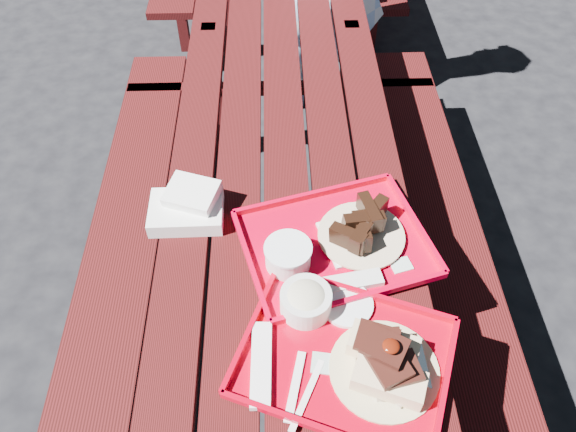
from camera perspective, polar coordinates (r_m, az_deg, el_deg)
The scene contains 5 objects.
ground at distance 2.32m, azimuth -0.11°, elevation -10.38°, with size 60.00×60.00×0.00m, color black.
picnic_table_near at distance 1.86m, azimuth -0.14°, elevation -1.69°, with size 1.41×2.40×0.75m.
near_tray at distance 1.39m, azimuth 6.05°, elevation -12.84°, with size 0.59×0.53×0.16m.
far_tray at distance 1.56m, azimuth 4.64°, elevation -2.91°, with size 0.59×0.51×0.08m.
white_cloth at distance 1.66m, azimuth -10.12°, elevation 0.95°, with size 0.21×0.19×0.09m.
Camera 1 is at (-0.03, -1.17, 2.01)m, focal length 35.00 mm.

